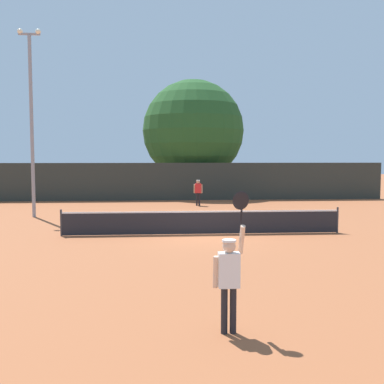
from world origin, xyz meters
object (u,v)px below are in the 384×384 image
(player_receiving, at_px, (198,190))
(parked_car_mid, at_px, (140,184))
(parked_car_far, at_px, (196,183))
(player_serving, at_px, (229,271))
(tennis_ball, at_px, (234,243))
(large_tree, at_px, (193,131))
(light_pole, at_px, (31,113))
(parked_car_near, at_px, (85,184))

(player_receiving, bearing_deg, parked_car_mid, -68.55)
(player_receiving, distance_m, parked_car_far, 10.95)
(player_serving, height_order, tennis_ball, player_serving)
(player_receiving, height_order, large_tree, large_tree)
(tennis_ball, height_order, light_pole, light_pole)
(player_receiving, xyz_separation_m, parked_car_near, (-9.00, 11.27, -0.24))
(tennis_ball, bearing_deg, player_serving, -100.07)
(parked_car_mid, distance_m, parked_car_far, 4.97)
(player_serving, xyz_separation_m, player_receiving, (1.23, 21.07, -0.12))
(tennis_ball, height_order, parked_car_near, parked_car_near)
(large_tree, bearing_deg, parked_car_mid, 146.62)
(tennis_ball, bearing_deg, player_receiving, 91.00)
(large_tree, relative_size, parked_car_far, 2.17)
(player_serving, height_order, parked_car_far, player_serving)
(player_serving, xyz_separation_m, large_tree, (1.50, 28.84, 4.11))
(large_tree, bearing_deg, light_pole, -126.51)
(parked_car_near, xyz_separation_m, parked_car_far, (9.76, -0.35, 0.00))
(large_tree, bearing_deg, player_serving, -92.97)
(player_receiving, height_order, parked_car_far, parked_car_far)
(parked_car_far, bearing_deg, player_serving, -96.91)
(large_tree, height_order, parked_car_mid, large_tree)
(parked_car_mid, height_order, parked_car_far, same)
(player_serving, xyz_separation_m, parked_car_mid, (-2.98, 31.78, -0.36))
(player_receiving, xyz_separation_m, large_tree, (0.26, 7.77, 4.23))
(parked_car_near, relative_size, parked_car_mid, 0.98)
(player_receiving, distance_m, parked_car_near, 14.43)
(player_serving, xyz_separation_m, tennis_ball, (1.46, 8.21, -1.10))
(player_serving, distance_m, parked_car_near, 33.26)
(parked_car_near, height_order, parked_car_mid, same)
(player_serving, height_order, parked_car_mid, player_serving)
(large_tree, relative_size, parked_car_mid, 2.17)
(player_serving, relative_size, parked_car_near, 0.61)
(light_pole, xyz_separation_m, parked_car_mid, (4.85, 15.54, -4.63))
(parked_car_mid, bearing_deg, large_tree, -36.10)
(light_pole, xyz_separation_m, parked_car_far, (9.81, 15.75, -4.63))
(player_receiving, distance_m, large_tree, 8.85)
(parked_car_mid, bearing_deg, player_receiving, -71.26)
(parked_car_mid, relative_size, parked_car_far, 1.00)
(player_serving, relative_size, player_receiving, 1.54)
(tennis_ball, height_order, parked_car_far, parked_car_far)
(tennis_ball, relative_size, large_tree, 0.01)
(large_tree, bearing_deg, tennis_ball, -90.11)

